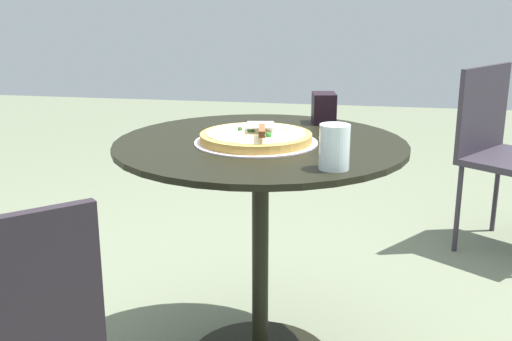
{
  "coord_description": "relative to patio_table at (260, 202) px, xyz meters",
  "views": [
    {
      "loc": [
        -0.3,
        1.8,
        1.18
      ],
      "look_at": [
        0.01,
        0.02,
        0.66
      ],
      "focal_mm": 43.94,
      "sensor_mm": 36.0,
      "label": 1
    }
  ],
  "objects": [
    {
      "name": "patio_table",
      "position": [
        0.0,
        0.0,
        0.0
      ],
      "size": [
        0.88,
        0.88,
        0.75
      ],
      "color": "black",
      "rests_on": "ground"
    },
    {
      "name": "drinking_cup",
      "position": [
        -0.23,
        0.27,
        0.25
      ],
      "size": [
        0.08,
        0.08,
        0.11
      ],
      "primitive_type": "cylinder",
      "color": "white",
      "rests_on": "patio_table"
    },
    {
      "name": "pizza_server",
      "position": [
        -0.01,
        0.06,
        0.24
      ],
      "size": [
        0.1,
        0.22,
        0.02
      ],
      "color": "silver",
      "rests_on": "pizza_on_tray"
    },
    {
      "name": "napkin_dispenser",
      "position": [
        -0.17,
        -0.31,
        0.24
      ],
      "size": [
        0.09,
        0.11,
        0.1
      ],
      "primitive_type": "cube",
      "rotation": [
        0.0,
        0.0,
        1.75
      ],
      "color": "black",
      "rests_on": "patio_table"
    },
    {
      "name": "pizza_on_tray",
      "position": [
        0.01,
        0.02,
        0.21
      ],
      "size": [
        0.37,
        0.37,
        0.05
      ],
      "color": "silver",
      "rests_on": "patio_table"
    },
    {
      "name": "patio_chair_far",
      "position": [
        -0.95,
        -1.16,
        -0.06
      ],
      "size": [
        0.61,
        0.61,
        0.86
      ],
      "color": "#312A34",
      "rests_on": "ground"
    }
  ]
}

